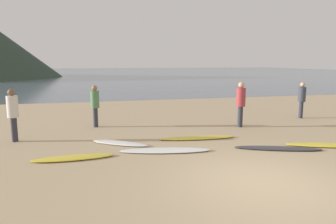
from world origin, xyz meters
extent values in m
cube|color=tan|center=(0.00, 10.00, -0.10)|extent=(120.00, 120.00, 0.20)
cube|color=slate|center=(0.00, 64.92, 0.00)|extent=(140.00, 100.00, 0.01)
ellipsoid|color=yellow|center=(-4.09, 2.76, 0.04)|extent=(2.20, 0.59, 0.08)
ellipsoid|color=white|center=(-2.73, 3.98, 0.04)|extent=(1.89, 1.49, 0.08)
ellipsoid|color=white|center=(-1.52, 2.84, 0.04)|extent=(2.73, 1.07, 0.07)
ellipsoid|color=yellow|center=(-0.10, 4.03, 0.04)|extent=(2.63, 0.68, 0.08)
ellipsoid|color=#333338|center=(1.81, 2.25, 0.03)|extent=(2.56, 1.33, 0.07)
ellipsoid|color=yellow|center=(3.45, 2.20, 0.04)|extent=(2.46, 1.28, 0.08)
cylinder|color=#2D2D38|center=(5.83, 6.59, 0.39)|extent=(0.18, 0.18, 0.77)
cylinder|color=#333842|center=(5.83, 6.59, 1.11)|extent=(0.33, 0.33, 0.67)
sphere|color=tan|center=(5.83, 6.59, 1.55)|extent=(0.22, 0.22, 0.22)
cylinder|color=#2D2D38|center=(-3.42, 6.87, 0.39)|extent=(0.19, 0.19, 0.78)
cylinder|color=#4C7A4C|center=(-3.42, 6.87, 1.12)|extent=(0.34, 0.34, 0.68)
sphere|color=#936B4C|center=(-3.42, 6.87, 1.56)|extent=(0.22, 0.22, 0.22)
cylinder|color=#2D2D38|center=(-6.04, 5.16, 0.40)|extent=(0.19, 0.19, 0.81)
cylinder|color=beige|center=(-6.04, 5.16, 1.16)|extent=(0.35, 0.35, 0.70)
sphere|color=brown|center=(-6.04, 5.16, 1.62)|extent=(0.23, 0.23, 0.23)
cylinder|color=#2D2D38|center=(2.20, 5.48, 0.42)|extent=(0.20, 0.20, 0.84)
cylinder|color=#9E3338|center=(2.20, 5.48, 1.20)|extent=(0.36, 0.36, 0.73)
sphere|color=tan|center=(2.20, 5.48, 1.68)|extent=(0.24, 0.24, 0.24)
camera|label=1|loc=(-3.56, -5.68, 2.61)|focal=33.23mm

